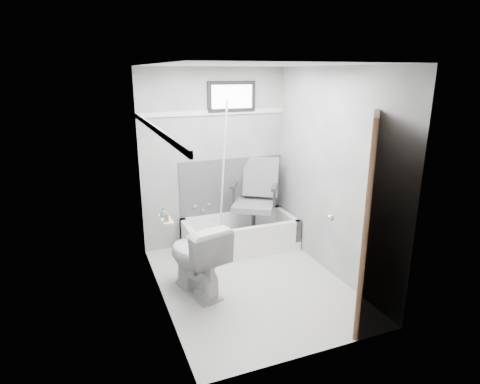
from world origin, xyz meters
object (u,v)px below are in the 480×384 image
soap_bottle_a (166,216)px  soap_bottle_b (163,212)px  bathtub (240,234)px  toilet (196,258)px  office_chair (254,200)px  door (411,230)px

soap_bottle_a → soap_bottle_b: soap_bottle_a is taller
bathtub → toilet: bearing=-134.6°
office_chair → door: size_ratio=0.55×
soap_bottle_a → office_chair: bearing=36.0°
bathtub → soap_bottle_b: bearing=-144.6°
soap_bottle_a → bathtub: bearing=39.7°
door → toilet: bearing=139.9°
soap_bottle_b → office_chair: bearing=32.0°
bathtub → toilet: size_ratio=1.82×
bathtub → soap_bottle_a: (-1.17, -0.97, 0.76)m
door → soap_bottle_b: size_ratio=19.24×
office_chair → soap_bottle_a: office_chair is taller
bathtub → toilet: toilet is taller
bathtub → door: bearing=-71.3°
door → soap_bottle_b: (-1.92, 1.38, -0.04)m
toilet → soap_bottle_b: soap_bottle_b is taller
toilet → soap_bottle_a: 0.65m
office_chair → door: bearing=-44.0°
soap_bottle_b → toilet: bearing=-5.6°
office_chair → door: door is taller
bathtub → soap_bottle_b: size_ratio=14.43×
soap_bottle_b → door: bearing=-35.7°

